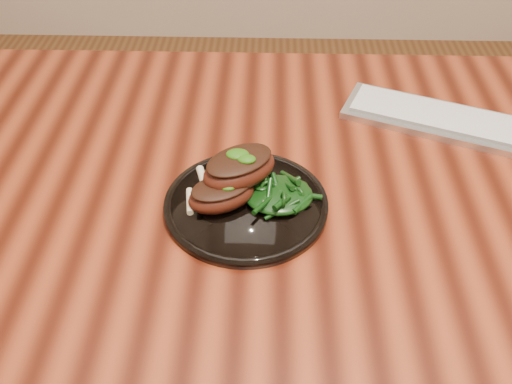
# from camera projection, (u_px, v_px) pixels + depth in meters

# --- Properties ---
(desk) EXTENTS (1.60, 0.80, 0.75)m
(desk) POSITION_uv_depth(u_px,v_px,m) (379.00, 212.00, 0.96)
(desk) COLOR #391007
(desk) RESTS_ON ground
(plate) EXTENTS (0.24, 0.24, 0.01)m
(plate) POSITION_uv_depth(u_px,v_px,m) (246.00, 204.00, 0.84)
(plate) COLOR black
(plate) RESTS_ON desk
(lamb_chop_front) EXTENTS (0.12, 0.10, 0.04)m
(lamb_chop_front) POSITION_uv_depth(u_px,v_px,m) (221.00, 193.00, 0.82)
(lamb_chop_front) COLOR #47180D
(lamb_chop_front) RESTS_ON plate
(lamb_chop_back) EXTENTS (0.14, 0.13, 0.05)m
(lamb_chop_back) POSITION_uv_depth(u_px,v_px,m) (239.00, 168.00, 0.83)
(lamb_chop_back) COLOR #47180D
(lamb_chop_back) RESTS_ON plate
(herb_smear) EXTENTS (0.08, 0.05, 0.00)m
(herb_smear) POSITION_uv_depth(u_px,v_px,m) (228.00, 177.00, 0.87)
(herb_smear) COLOR #164707
(herb_smear) RESTS_ON plate
(greens_heap) EXTENTS (0.10, 0.09, 0.04)m
(greens_heap) POSITION_uv_depth(u_px,v_px,m) (279.00, 191.00, 0.83)
(greens_heap) COLOR black
(greens_heap) RESTS_ON plate
(keyboard) EXTENTS (0.40, 0.25, 0.02)m
(keyboard) POSITION_uv_depth(u_px,v_px,m) (453.00, 122.00, 1.00)
(keyboard) COLOR #B5B7B9
(keyboard) RESTS_ON desk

